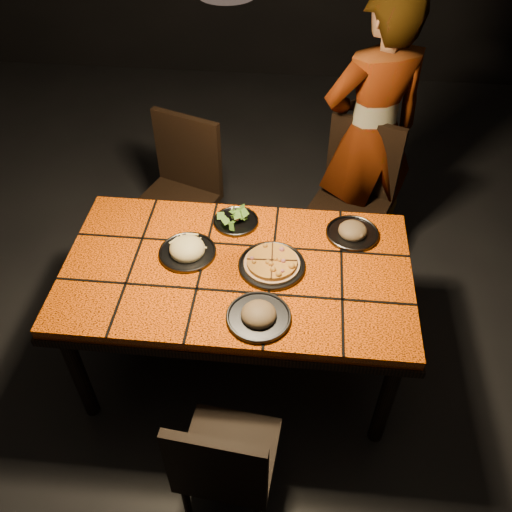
# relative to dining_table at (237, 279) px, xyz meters

# --- Properties ---
(room_shell) EXTENTS (6.04, 7.04, 3.08)m
(room_shell) POSITION_rel_dining_table_xyz_m (0.00, 0.00, 0.83)
(room_shell) COLOR black
(room_shell) RESTS_ON ground
(dining_table) EXTENTS (1.62, 0.92, 0.75)m
(dining_table) POSITION_rel_dining_table_xyz_m (0.00, 0.00, 0.00)
(dining_table) COLOR #FF5B08
(dining_table) RESTS_ON ground
(chair_near) EXTENTS (0.41, 0.41, 0.83)m
(chair_near) POSITION_rel_dining_table_xyz_m (0.04, -0.80, -0.19)
(chair_near) COLOR black
(chair_near) RESTS_ON ground
(chair_far_left) EXTENTS (0.56, 0.56, 0.96)m
(chair_far_left) POSITION_rel_dining_table_xyz_m (-0.45, 0.85, -0.12)
(chair_far_left) COLOR black
(chair_far_left) RESTS_ON ground
(chair_far_right) EXTENTS (0.56, 0.56, 0.96)m
(chair_far_right) POSITION_rel_dining_table_xyz_m (0.59, 0.89, -0.12)
(chair_far_right) COLOR black
(chair_far_right) RESTS_ON ground
(diner) EXTENTS (0.73, 0.61, 1.70)m
(diner) POSITION_rel_dining_table_xyz_m (0.65, 1.04, 0.18)
(diner) COLOR brown
(diner) RESTS_ON ground
(plate_pizza) EXTENTS (0.31, 0.31, 0.04)m
(plate_pizza) POSITION_rel_dining_table_xyz_m (0.16, 0.02, 0.10)
(plate_pizza) COLOR #3D3D42
(plate_pizza) RESTS_ON dining_table
(plate_pasta) EXTENTS (0.27, 0.27, 0.09)m
(plate_pasta) POSITION_rel_dining_table_xyz_m (-0.24, 0.07, 0.10)
(plate_pasta) COLOR #3D3D42
(plate_pasta) RESTS_ON dining_table
(plate_salad) EXTENTS (0.23, 0.23, 0.07)m
(plate_salad) POSITION_rel_dining_table_xyz_m (-0.04, 0.31, 0.10)
(plate_salad) COLOR #3D3D42
(plate_salad) RESTS_ON dining_table
(plate_mushroom_a) EXTENTS (0.28, 0.28, 0.09)m
(plate_mushroom_a) POSITION_rel_dining_table_xyz_m (0.13, -0.29, 0.10)
(plate_mushroom_a) COLOR #3D3D42
(plate_mushroom_a) RESTS_ON dining_table
(plate_mushroom_b) EXTENTS (0.26, 0.26, 0.08)m
(plate_mushroom_b) POSITION_rel_dining_table_xyz_m (0.53, 0.28, 0.10)
(plate_mushroom_b) COLOR #3D3D42
(plate_mushroom_b) RESTS_ON dining_table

